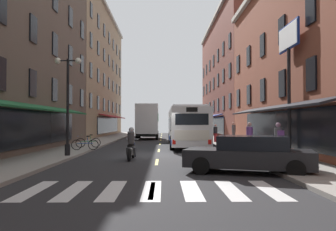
# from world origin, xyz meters

# --- Properties ---
(ground_plane) EXTENTS (34.80, 80.00, 0.10)m
(ground_plane) POSITION_xyz_m (0.00, 0.00, -0.05)
(ground_plane) COLOR #28282B
(lane_centre_dashes) EXTENTS (0.14, 73.90, 0.01)m
(lane_centre_dashes) POSITION_xyz_m (0.00, -0.25, 0.00)
(lane_centre_dashes) COLOR #DBCC4C
(lane_centre_dashes) RESTS_ON ground
(crosswalk_near) EXTENTS (7.10, 2.80, 0.01)m
(crosswalk_near) POSITION_xyz_m (0.00, -10.00, 0.00)
(crosswalk_near) COLOR silver
(crosswalk_near) RESTS_ON ground
(sidewalk_left) EXTENTS (3.00, 80.00, 0.14)m
(sidewalk_left) POSITION_xyz_m (-5.90, 0.00, 0.07)
(sidewalk_left) COLOR gray
(sidewalk_left) RESTS_ON ground
(sidewalk_right) EXTENTS (3.00, 80.00, 0.14)m
(sidewalk_right) POSITION_xyz_m (5.90, 0.00, 0.07)
(sidewalk_right) COLOR gray
(sidewalk_right) RESTS_ON ground
(storefront_row_right) EXTENTS (9.44, 79.90, 16.56)m
(storefront_row_right) POSITION_xyz_m (11.38, 1.51, 7.27)
(storefront_row_right) COLOR brown
(storefront_row_right) RESTS_ON ground
(billboard_sign) EXTENTS (0.40, 2.65, 7.06)m
(billboard_sign) POSITION_xyz_m (7.05, -1.85, 5.44)
(billboard_sign) COLOR black
(billboard_sign) RESTS_ON sidewalk_right
(transit_bus) EXTENTS (2.69, 12.43, 3.05)m
(transit_bus) POSITION_xyz_m (2.09, 7.07, 1.61)
(transit_bus) COLOR white
(transit_bus) RESTS_ON ground
(box_truck) EXTENTS (2.55, 7.06, 3.89)m
(box_truck) POSITION_xyz_m (-1.53, 18.23, 2.01)
(box_truck) COLOR #B21E19
(box_truck) RESTS_ON ground
(sedan_near) EXTENTS (4.96, 3.15, 1.39)m
(sedan_near) POSITION_xyz_m (3.54, -6.99, 0.71)
(sedan_near) COLOR black
(sedan_near) RESTS_ON ground
(sedan_mid) EXTENTS (1.90, 4.37, 1.29)m
(sedan_mid) POSITION_xyz_m (-1.77, 27.11, 0.67)
(sedan_mid) COLOR #515154
(sedan_mid) RESTS_ON ground
(motorcycle_rider) EXTENTS (0.62, 2.07, 1.66)m
(motorcycle_rider) POSITION_xyz_m (-1.33, -2.51, 0.71)
(motorcycle_rider) COLOR black
(motorcycle_rider) RESTS_ON ground
(bicycle_near) EXTENTS (1.71, 0.48, 0.91)m
(bicycle_near) POSITION_xyz_m (-4.70, 1.72, 0.50)
(bicycle_near) COLOR black
(bicycle_near) RESTS_ON sidewalk_left
(bicycle_mid) EXTENTS (1.70, 0.49, 0.91)m
(bicycle_mid) POSITION_xyz_m (-4.99, 3.88, 0.50)
(bicycle_mid) COLOR black
(bicycle_mid) RESTS_ON sidewalk_left
(pedestrian_near) EXTENTS (0.36, 0.52, 1.75)m
(pedestrian_near) POSITION_xyz_m (5.73, -3.91, 1.07)
(pedestrian_near) COLOR navy
(pedestrian_near) RESTS_ON sidewalk_right
(pedestrian_mid) EXTENTS (0.36, 0.36, 1.80)m
(pedestrian_mid) POSITION_xyz_m (6.80, 10.83, 1.07)
(pedestrian_mid) COLOR #4C4C51
(pedestrian_mid) RESTS_ON sidewalk_right
(pedestrian_far) EXTENTS (0.36, 0.36, 1.59)m
(pedestrian_far) POSITION_xyz_m (5.02, 10.31, 0.95)
(pedestrian_far) COLOR maroon
(pedestrian_far) RESTS_ON sidewalk_right
(pedestrian_rear) EXTENTS (0.36, 0.36, 1.76)m
(pedestrian_rear) POSITION_xyz_m (5.16, -0.89, 1.05)
(pedestrian_rear) COLOR #B29947
(pedestrian_rear) RESTS_ON sidewalk_right
(street_lamp_twin) EXTENTS (1.42, 0.32, 5.23)m
(street_lamp_twin) POSITION_xyz_m (-4.81, -1.72, 3.04)
(street_lamp_twin) COLOR black
(street_lamp_twin) RESTS_ON sidewalk_left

